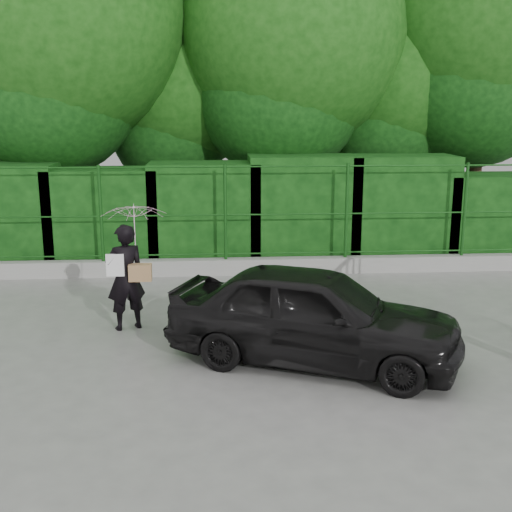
{
  "coord_description": "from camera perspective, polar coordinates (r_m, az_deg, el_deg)",
  "views": [
    {
      "loc": [
        0.16,
        -7.38,
        3.14
      ],
      "look_at": [
        0.76,
        1.3,
        1.1
      ],
      "focal_mm": 45.0,
      "sensor_mm": 36.0,
      "label": 1
    }
  ],
  "objects": [
    {
      "name": "ground",
      "position": [
        8.03,
        -4.84,
        -9.89
      ],
      "size": [
        80.0,
        80.0,
        0.0
      ],
      "primitive_type": "plane",
      "color": "gray"
    },
    {
      "name": "kerb",
      "position": [
        12.26,
        -4.56,
        -0.98
      ],
      "size": [
        14.0,
        0.25,
        0.3
      ],
      "primitive_type": "cube",
      "color": "#9E9E99",
      "rests_on": "ground"
    },
    {
      "name": "fence",
      "position": [
        12.04,
        -3.6,
        3.89
      ],
      "size": [
        14.13,
        0.06,
        1.8
      ],
      "color": "#134311",
      "rests_on": "kerb"
    },
    {
      "name": "hedge",
      "position": [
        13.06,
        -4.52,
        3.74
      ],
      "size": [
        14.2,
        1.2,
        2.17
      ],
      "color": "black",
      "rests_on": "ground"
    },
    {
      "name": "trees",
      "position": [
        15.22,
        -0.23,
        18.76
      ],
      "size": [
        17.1,
        6.15,
        8.08
      ],
      "color": "black",
      "rests_on": "ground"
    },
    {
      "name": "woman",
      "position": [
        9.22,
        -10.98,
        0.77
      ],
      "size": [
        0.93,
        0.92,
        1.81
      ],
      "color": "black",
      "rests_on": "ground"
    },
    {
      "name": "car",
      "position": [
        8.0,
        5.15,
        -5.25
      ],
      "size": [
        3.9,
        2.77,
        1.23
      ],
      "primitive_type": "imported",
      "rotation": [
        0.0,
        0.0,
        1.16
      ],
      "color": "black",
      "rests_on": "ground"
    }
  ]
}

